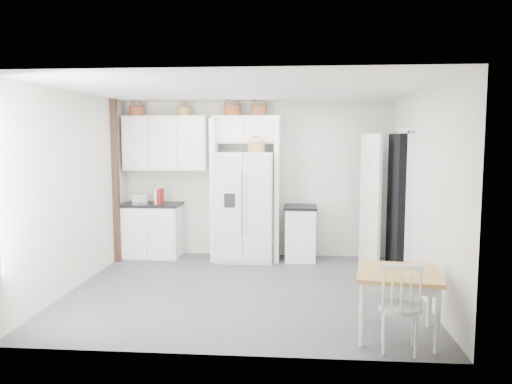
{
  "coord_description": "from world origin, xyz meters",
  "views": [
    {
      "loc": [
        0.68,
        -6.36,
        1.99
      ],
      "look_at": [
        0.12,
        0.4,
        1.25
      ],
      "focal_mm": 35.0,
      "sensor_mm": 36.0,
      "label": 1
    }
  ],
  "objects": [
    {
      "name": "fridge_panel_left",
      "position": [
        -0.66,
        1.7,
        1.15
      ],
      "size": [
        0.08,
        0.6,
        2.3
      ],
      "primitive_type": "cube",
      "color": "white",
      "rests_on": "floor"
    },
    {
      "name": "trim_post",
      "position": [
        -2.2,
        1.35,
        1.3
      ],
      "size": [
        0.09,
        0.09,
        2.6
      ],
      "primitive_type": "cube",
      "color": "#302013",
      "rests_on": "floor"
    },
    {
      "name": "wall_right",
      "position": [
        2.25,
        0.0,
        1.3
      ],
      "size": [
        0.0,
        4.0,
        4.0
      ],
      "primitive_type": "plane",
      "rotation": [
        1.57,
        0.0,
        -1.57
      ],
      "color": "beige",
      "rests_on": "floor"
    },
    {
      "name": "wall_left",
      "position": [
        -2.25,
        0.0,
        1.3
      ],
      "size": [
        0.0,
        4.0,
        4.0
      ],
      "primitive_type": "plane",
      "rotation": [
        1.57,
        0.0,
        1.57
      ],
      "color": "beige",
      "rests_on": "floor"
    },
    {
      "name": "fridge_panel_right",
      "position": [
        0.36,
        1.7,
        1.15
      ],
      "size": [
        0.08,
        0.6,
        2.3
      ],
      "primitive_type": "cube",
      "color": "white",
      "rests_on": "floor"
    },
    {
      "name": "counter_right",
      "position": [
        0.74,
        1.7,
        0.87
      ],
      "size": [
        0.52,
        0.62,
        0.04
      ],
      "primitive_type": "cube",
      "color": "black",
      "rests_on": "base_cab_right"
    },
    {
      "name": "upper_cabinet",
      "position": [
        -1.5,
        1.83,
        1.9
      ],
      "size": [
        1.4,
        0.34,
        0.9
      ],
      "primitive_type": "cube",
      "color": "white",
      "rests_on": "wall_back"
    },
    {
      "name": "basket_upper_a",
      "position": [
        -1.98,
        1.83,
        2.42
      ],
      "size": [
        0.26,
        0.26,
        0.15
      ],
      "primitive_type": "cylinder",
      "color": "maroon",
      "rests_on": "upper_cabinet"
    },
    {
      "name": "cookbook_red",
      "position": [
        -1.55,
        1.62,
        1.03
      ],
      "size": [
        0.06,
        0.17,
        0.26
      ],
      "primitive_type": "cube",
      "rotation": [
        0.0,
        0.0,
        -0.14
      ],
      "color": "maroon",
      "rests_on": "counter_left"
    },
    {
      "name": "windsor_chair",
      "position": [
        1.65,
        -1.75,
        0.41
      ],
      "size": [
        0.45,
        0.42,
        0.82
      ],
      "primitive_type": "cube",
      "rotation": [
        0.0,
        0.0,
        -0.14
      ],
      "color": "white",
      "rests_on": "floor"
    },
    {
      "name": "dining_table",
      "position": [
        1.7,
        -1.4,
        0.33
      ],
      "size": [
        0.91,
        0.91,
        0.67
      ],
      "primitive_type": "cube",
      "rotation": [
        0.0,
        0.0,
        -0.15
      ],
      "color": "#AC8634",
      "rests_on": "floor"
    },
    {
      "name": "base_cab_left",
      "position": [
        -1.73,
        1.7,
        0.43
      ],
      "size": [
        0.93,
        0.59,
        0.87
      ],
      "primitive_type": "cube",
      "color": "white",
      "rests_on": "floor"
    },
    {
      "name": "wall_back",
      "position": [
        0.0,
        2.0,
        1.3
      ],
      "size": [
        4.5,
        0.0,
        4.5
      ],
      "primitive_type": "plane",
      "rotation": [
        1.57,
        0.0,
        0.0
      ],
      "color": "beige",
      "rests_on": "floor"
    },
    {
      "name": "bridge_cabinet",
      "position": [
        -0.15,
        1.83,
        2.12
      ],
      "size": [
        1.12,
        0.34,
        0.45
      ],
      "primitive_type": "cube",
      "color": "white",
      "rests_on": "wall_back"
    },
    {
      "name": "refrigerator",
      "position": [
        -0.15,
        1.65,
        0.88
      ],
      "size": [
        0.91,
        0.73,
        1.76
      ],
      "primitive_type": "cube",
      "color": "silver",
      "rests_on": "floor"
    },
    {
      "name": "door_slab",
      "position": [
        1.8,
        1.33,
        1.02
      ],
      "size": [
        0.21,
        0.79,
        2.05
      ],
      "primitive_type": "cube",
      "rotation": [
        0.0,
        0.0,
        -1.36
      ],
      "color": "white",
      "rests_on": "floor"
    },
    {
      "name": "counter_left",
      "position": [
        -1.73,
        1.7,
        0.89
      ],
      "size": [
        0.97,
        0.63,
        0.04
      ],
      "primitive_type": "cube",
      "color": "black",
      "rests_on": "base_cab_left"
    },
    {
      "name": "basket_upper_c",
      "position": [
        -1.19,
        1.83,
        2.42
      ],
      "size": [
        0.23,
        0.23,
        0.13
      ],
      "primitive_type": "cylinder",
      "color": "brown",
      "rests_on": "upper_cabinet"
    },
    {
      "name": "basket_fridge_b",
      "position": [
        0.03,
        1.55,
        1.83
      ],
      "size": [
        0.26,
        0.26,
        0.14
      ],
      "primitive_type": "cylinder",
      "color": "brown",
      "rests_on": "refrigerator"
    },
    {
      "name": "basket_bridge_b",
      "position": [
        0.05,
        1.83,
        2.43
      ],
      "size": [
        0.27,
        0.27,
        0.15
      ],
      "primitive_type": "cylinder",
      "color": "maroon",
      "rests_on": "bridge_cabinet"
    },
    {
      "name": "floor",
      "position": [
        0.0,
        0.0,
        0.0
      ],
      "size": [
        4.5,
        4.5,
        0.0
      ],
      "primitive_type": "plane",
      "color": "#2E2E31",
      "rests_on": "ground"
    },
    {
      "name": "toaster",
      "position": [
        -1.92,
        1.66,
        0.99
      ],
      "size": [
        0.27,
        0.21,
        0.16
      ],
      "primitive_type": "cube",
      "rotation": [
        0.0,
        0.0,
        0.32
      ],
      "color": "silver",
      "rests_on": "counter_left"
    },
    {
      "name": "basket_bridge_a",
      "position": [
        -0.39,
        1.83,
        2.43
      ],
      "size": [
        0.28,
        0.28,
        0.16
      ],
      "primitive_type": "cylinder",
      "color": "maroon",
      "rests_on": "bridge_cabinet"
    },
    {
      "name": "doorway_void",
      "position": [
        2.16,
        1.0,
        1.02
      ],
      "size": [
        0.18,
        0.85,
        2.05
      ],
      "primitive_type": "cube",
      "color": "black",
      "rests_on": "floor"
    },
    {
      "name": "base_cab_right",
      "position": [
        0.74,
        1.7,
        0.43
      ],
      "size": [
        0.48,
        0.58,
        0.85
      ],
      "primitive_type": "cube",
      "color": "white",
      "rests_on": "floor"
    },
    {
      "name": "cookbook_cream",
      "position": [
        -1.61,
        1.62,
        1.03
      ],
      "size": [
        0.05,
        0.16,
        0.24
      ],
      "primitive_type": "cube",
      "rotation": [
        0.0,
        0.0,
        -0.07
      ],
      "color": "beige",
      "rests_on": "counter_left"
    },
    {
      "name": "ceiling",
      "position": [
        0.0,
        0.0,
        2.6
      ],
      "size": [
        4.5,
        4.5,
        0.0
      ],
      "primitive_type": "plane",
      "color": "white",
      "rests_on": "wall_back"
    }
  ]
}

